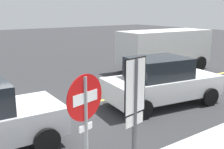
# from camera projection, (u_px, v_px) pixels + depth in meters

# --- Properties ---
(ground_plane) EXTENTS (80.00, 80.00, 0.00)m
(ground_plane) POSITION_uv_depth(u_px,v_px,m) (16.00, 120.00, 8.51)
(ground_plane) COLOR #2D2D30
(lane_marking_centre) EXTENTS (28.00, 0.16, 0.01)m
(lane_marking_centre) POSITION_uv_depth(u_px,v_px,m) (98.00, 101.00, 10.24)
(lane_marking_centre) COLOR #E0D14C
(stop_sign) EXTENTS (0.74, 0.21, 2.34)m
(stop_sign) POSITION_uv_depth(u_px,v_px,m) (86.00, 119.00, 4.44)
(stop_sign) COLOR gray
(stop_sign) RESTS_ON ground_plane
(speed_limit_sign) EXTENTS (0.53, 0.11, 2.52)m
(speed_limit_sign) POSITION_uv_depth(u_px,v_px,m) (135.00, 101.00, 4.82)
(speed_limit_sign) COLOR #4C4C51
(speed_limit_sign) RESTS_ON ground_plane
(white_van) EXTENTS (5.33, 2.57, 2.20)m
(white_van) POSITION_uv_depth(u_px,v_px,m) (164.00, 48.00, 15.25)
(white_van) COLOR white
(white_van) RESTS_ON ground_plane
(car_white_near_curb) EXTENTS (4.34, 2.51, 1.70)m
(car_white_near_curb) POSITION_uv_depth(u_px,v_px,m) (161.00, 81.00, 9.76)
(car_white_near_curb) COLOR white
(car_white_near_curb) RESTS_ON ground_plane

